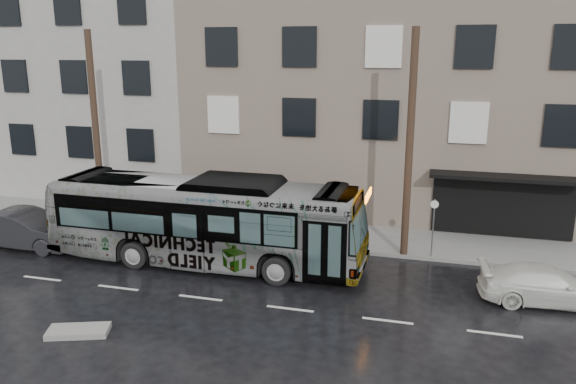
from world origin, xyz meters
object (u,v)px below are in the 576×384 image
utility_pole_rear (96,132)px  bus (205,221)px  white_sedan (546,285)px  utility_pole_front (410,146)px  sign_post (433,228)px  dark_sedan (26,229)px

utility_pole_rear → bus: (6.41, -2.71, -2.89)m
bus → white_sedan: bearing=-91.0°
utility_pole_front → white_sedan: utility_pole_front is taller
sign_post → utility_pole_rear: bearing=180.0°
utility_pole_front → bus: utility_pole_front is taller
utility_pole_rear → sign_post: 15.46m
utility_pole_front → dark_sedan: size_ratio=1.81×
utility_pole_front → dark_sedan: utility_pole_front is taller
bus → white_sedan: 12.56m
sign_post → white_sedan: (3.81, -3.06, -0.71)m
sign_post → dark_sedan: bearing=-169.7°
white_sedan → dark_sedan: size_ratio=0.88×
bus → dark_sedan: bearing=93.1°
white_sedan → sign_post: bearing=45.4°
utility_pole_front → sign_post: bearing=0.0°
utility_pole_rear → white_sedan: size_ratio=2.06×
sign_post → dark_sedan: sign_post is taller
bus → dark_sedan: (-8.19, -0.35, -0.95)m
utility_pole_rear → sign_post: (15.10, 0.00, -3.30)m
utility_pole_front → bus: bearing=-160.4°
sign_post → utility_pole_front: bearing=180.0°
utility_pole_front → dark_sedan: (-15.79, -3.06, -3.83)m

